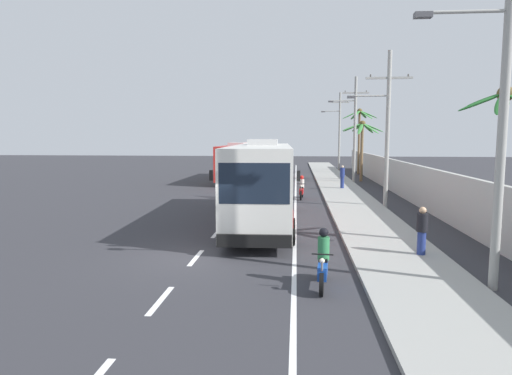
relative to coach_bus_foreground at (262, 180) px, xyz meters
name	(u,v)px	position (x,y,z in m)	size (l,w,h in m)	color
ground_plane	(197,257)	(-1.75, -6.18, -2.06)	(160.00, 160.00, 0.00)	#303035
sidewalk_kerb	(359,210)	(5.05, 3.82, -1.99)	(3.20, 90.00, 0.14)	#999993
lane_markings	(277,199)	(0.35, 8.36, -2.05)	(3.48, 71.00, 0.01)	white
boundary_wall	(412,183)	(8.85, 7.82, -0.86)	(0.24, 60.00, 2.39)	#B2B2AD
coach_bus_foreground	(262,180)	(0.00, 0.00, 0.00)	(3.32, 12.41, 3.96)	silver
coach_bus_far_lane	(240,161)	(-3.59, 20.37, -0.20)	(3.17, 12.26, 3.57)	red
motorcycle_beside_bus	(302,189)	(1.97, 8.62, -1.43)	(0.56, 1.96, 1.53)	black
motorcycle_trailing	(323,263)	(2.36, -8.87, -1.40)	(0.56, 1.96, 1.61)	black
pedestrian_near_kerb	(342,176)	(5.15, 13.86, -1.00)	(0.36, 0.36, 1.75)	navy
pedestrian_midwalk	(422,230)	(5.82, -5.71, -1.07)	(0.36, 0.36, 1.62)	navy
utility_pole_nearest	(501,98)	(6.81, -8.70, 3.01)	(3.38, 0.24, 9.51)	#9E9E99
utility_pole_mid	(386,125)	(6.66, 5.26, 2.68)	(3.59, 0.24, 8.87)	#9E9E99
utility_pole_far	(354,127)	(6.61, 19.22, 2.89)	(3.49, 0.24, 9.25)	#9E9E99
utility_pole_distant	(339,129)	(6.60, 33.18, 2.89)	(3.26, 0.24, 9.27)	#9E9E99
palm_nearest	(360,124)	(8.41, 28.84, 3.35)	(3.92, 3.79, 7.13)	brown
palm_second	(503,127)	(8.80, -4.35, 2.36)	(3.17, 2.82, 5.84)	brown
palm_third	(362,135)	(7.56, 20.94, 2.16)	(3.93, 3.79, 5.55)	brown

